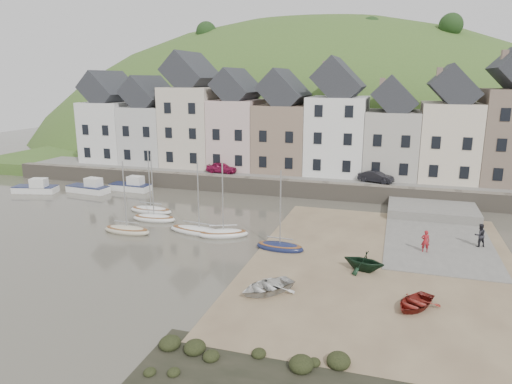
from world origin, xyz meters
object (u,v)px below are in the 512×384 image
(sailboat_0, at_px, (151,210))
(rowboat_white, at_px, (267,287))
(rowboat_red, at_px, (415,303))
(car_right, at_px, (376,177))
(person_dark, at_px, (480,235))
(rowboat_green, at_px, (364,261))
(person_red, at_px, (425,241))
(car_left, at_px, (222,168))

(sailboat_0, xyz_separation_m, rowboat_white, (15.34, -13.35, 0.16))
(rowboat_red, relative_size, car_right, 0.80)
(person_dark, relative_size, car_right, 0.48)
(rowboat_white, bearing_deg, person_dark, 81.86)
(rowboat_red, bearing_deg, rowboat_green, 155.13)
(rowboat_green, relative_size, rowboat_red, 0.91)
(person_red, height_order, car_left, car_left)
(rowboat_red, height_order, person_red, person_red)
(rowboat_red, relative_size, person_red, 1.81)
(rowboat_red, relative_size, person_dark, 1.68)
(sailboat_0, distance_m, rowboat_red, 27.00)
(sailboat_0, xyz_separation_m, rowboat_green, (20.66, -8.37, 0.51))
(car_right, bearing_deg, person_red, -147.67)
(rowboat_white, height_order, rowboat_red, rowboat_white)
(rowboat_white, relative_size, car_right, 0.93)
(sailboat_0, relative_size, car_left, 1.73)
(rowboat_white, relative_size, car_left, 0.96)
(rowboat_green, distance_m, car_right, 21.12)
(rowboat_red, height_order, person_dark, person_dark)
(person_dark, bearing_deg, person_red, 7.99)
(rowboat_white, xyz_separation_m, rowboat_green, (5.32, 4.98, 0.35))
(person_dark, bearing_deg, car_right, -81.92)
(car_left, bearing_deg, rowboat_red, -137.25)
(person_red, bearing_deg, rowboat_white, 42.92)
(car_right, bearing_deg, rowboat_green, -161.82)
(person_red, relative_size, car_left, 0.45)
(rowboat_green, height_order, car_left, car_left)
(rowboat_red, bearing_deg, car_right, 127.72)
(rowboat_red, relative_size, car_left, 0.82)
(sailboat_0, distance_m, car_left, 13.07)
(sailboat_0, xyz_separation_m, car_right, (20.27, 12.70, 1.95))
(rowboat_green, height_order, car_right, car_right)
(rowboat_green, relative_size, car_left, 0.75)
(rowboat_green, distance_m, car_left, 27.93)
(car_left, bearing_deg, car_right, -87.26)
(rowboat_red, distance_m, person_dark, 12.60)
(sailboat_0, relative_size, person_dark, 3.53)
(rowboat_white, relative_size, rowboat_green, 1.29)
(rowboat_white, xyz_separation_m, rowboat_red, (8.44, 0.56, -0.05))
(rowboat_white, distance_m, rowboat_green, 7.29)
(person_red, distance_m, car_left, 27.69)
(sailboat_0, height_order, rowboat_white, sailboat_0)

